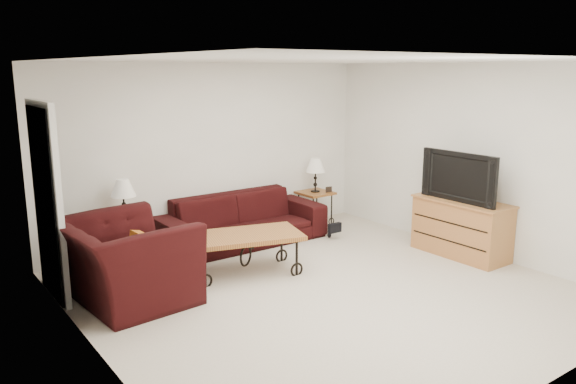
# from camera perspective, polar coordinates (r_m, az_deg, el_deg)

# --- Properties ---
(ground) EXTENTS (5.00, 5.00, 0.00)m
(ground) POSITION_cam_1_polar(r_m,az_deg,el_deg) (6.40, 3.75, -9.87)
(ground) COLOR beige
(ground) RESTS_ON ground
(wall_back) EXTENTS (5.00, 0.02, 2.50)m
(wall_back) POSITION_cam_1_polar(r_m,az_deg,el_deg) (8.09, -7.56, 3.93)
(wall_back) COLOR silver
(wall_back) RESTS_ON ground
(wall_front) EXTENTS (5.00, 0.02, 2.50)m
(wall_front) POSITION_cam_1_polar(r_m,az_deg,el_deg) (4.49, 24.95, -3.93)
(wall_front) COLOR silver
(wall_front) RESTS_ON ground
(wall_left) EXTENTS (0.02, 5.00, 2.50)m
(wall_left) POSITION_cam_1_polar(r_m,az_deg,el_deg) (4.87, -19.29, -2.26)
(wall_left) COLOR silver
(wall_left) RESTS_ON ground
(wall_right) EXTENTS (0.02, 5.00, 2.50)m
(wall_right) POSITION_cam_1_polar(r_m,az_deg,el_deg) (7.87, 18.03, 3.19)
(wall_right) COLOR silver
(wall_right) RESTS_ON ground
(ceiling) EXTENTS (5.00, 5.00, 0.00)m
(ceiling) POSITION_cam_1_polar(r_m,az_deg,el_deg) (5.93, 4.10, 13.10)
(ceiling) COLOR white
(ceiling) RESTS_ON wall_back
(doorway) EXTENTS (0.08, 0.94, 2.04)m
(doorway) POSITION_cam_1_polar(r_m,az_deg,el_deg) (6.48, -23.22, -1.13)
(doorway) COLOR black
(doorway) RESTS_ON ground
(sofa) EXTENTS (2.36, 0.92, 0.69)m
(sofa) POSITION_cam_1_polar(r_m,az_deg,el_deg) (7.95, -4.65, -2.82)
(sofa) COLOR black
(sofa) RESTS_ON ground
(side_table_left) EXTENTS (0.53, 0.53, 0.54)m
(side_table_left) POSITION_cam_1_polar(r_m,az_deg,el_deg) (7.46, -15.99, -4.89)
(side_table_left) COLOR #9B6227
(side_table_left) RESTS_ON ground
(side_table_right) EXTENTS (0.49, 0.49, 0.53)m
(side_table_right) POSITION_cam_1_polar(r_m,az_deg,el_deg) (8.93, 2.74, -1.64)
(side_table_right) COLOR #9B6227
(side_table_right) RESTS_ON ground
(lamp_left) EXTENTS (0.33, 0.33, 0.54)m
(lamp_left) POSITION_cam_1_polar(r_m,az_deg,el_deg) (7.32, -16.24, -0.83)
(lamp_left) COLOR black
(lamp_left) RESTS_ON side_table_left
(lamp_right) EXTENTS (0.30, 0.30, 0.53)m
(lamp_right) POSITION_cam_1_polar(r_m,az_deg,el_deg) (8.81, 2.78, 1.71)
(lamp_right) COLOR black
(lamp_right) RESTS_ON side_table_right
(photo_frame_left) EXTENTS (0.11, 0.04, 0.09)m
(photo_frame_left) POSITION_cam_1_polar(r_m,az_deg,el_deg) (7.19, -16.84, -2.96)
(photo_frame_left) COLOR black
(photo_frame_left) RESTS_ON side_table_left
(photo_frame_right) EXTENTS (0.11, 0.03, 0.09)m
(photo_frame_right) POSITION_cam_1_polar(r_m,az_deg,el_deg) (8.84, 4.13, 0.26)
(photo_frame_right) COLOR black
(photo_frame_right) RESTS_ON side_table_right
(coffee_table) EXTENTS (1.46, 1.05, 0.49)m
(coffee_table) POSITION_cam_1_polar(r_m,az_deg,el_deg) (6.84, -4.29, -6.21)
(coffee_table) COLOR #9B6227
(coffee_table) RESTS_ON ground
(armchair) EXTENTS (1.29, 1.45, 0.88)m
(armchair) POSITION_cam_1_polar(r_m,az_deg,el_deg) (6.22, -16.06, -6.71)
(armchair) COLOR black
(armchair) RESTS_ON ground
(throw_pillow) EXTENTS (0.14, 0.41, 0.40)m
(throw_pillow) POSITION_cam_1_polar(r_m,az_deg,el_deg) (6.20, -14.63, -5.91)
(throw_pillow) COLOR #B35A17
(throw_pillow) RESTS_ON armchair
(tv_stand) EXTENTS (0.52, 1.24, 0.75)m
(tv_stand) POSITION_cam_1_polar(r_m,az_deg,el_deg) (7.77, 17.06, -3.47)
(tv_stand) COLOR #9E6F3A
(tv_stand) RESTS_ON ground
(television) EXTENTS (0.15, 1.11, 0.64)m
(television) POSITION_cam_1_polar(r_m,az_deg,el_deg) (7.60, 17.30, 1.54)
(television) COLOR black
(television) RESTS_ON tv_stand
(backpack) EXTENTS (0.35, 0.28, 0.43)m
(backpack) POSITION_cam_1_polar(r_m,az_deg,el_deg) (8.24, 4.20, -3.19)
(backpack) COLOR black
(backpack) RESTS_ON ground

